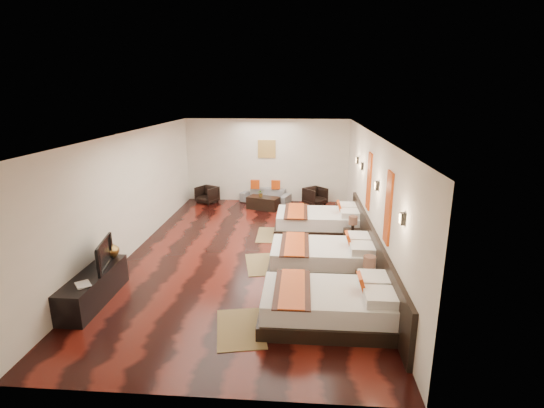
# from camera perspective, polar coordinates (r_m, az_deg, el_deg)

# --- Properties ---
(floor) EXTENTS (5.50, 9.50, 0.01)m
(floor) POSITION_cam_1_polar(r_m,az_deg,el_deg) (9.73, -3.15, -6.75)
(floor) COLOR black
(floor) RESTS_ON ground
(ceiling) EXTENTS (5.50, 9.50, 0.01)m
(ceiling) POSITION_cam_1_polar(r_m,az_deg,el_deg) (9.05, -3.42, 9.88)
(ceiling) COLOR white
(ceiling) RESTS_ON floor
(back_wall) EXTENTS (5.50, 0.01, 2.80)m
(back_wall) POSITION_cam_1_polar(r_m,az_deg,el_deg) (13.92, -0.73, 6.08)
(back_wall) COLOR silver
(back_wall) RESTS_ON floor
(left_wall) EXTENTS (0.01, 9.50, 2.80)m
(left_wall) POSITION_cam_1_polar(r_m,az_deg,el_deg) (10.03, -19.06, 1.48)
(left_wall) COLOR silver
(left_wall) RESTS_ON floor
(right_wall) EXTENTS (0.01, 9.50, 2.80)m
(right_wall) POSITION_cam_1_polar(r_m,az_deg,el_deg) (9.34, 13.69, 0.91)
(right_wall) COLOR silver
(right_wall) RESTS_ON floor
(headboard_panel) EXTENTS (0.08, 6.60, 0.90)m
(headboard_panel) POSITION_cam_1_polar(r_m,az_deg,el_deg) (8.88, 13.85, -6.33)
(headboard_panel) COLOR black
(headboard_panel) RESTS_ON floor
(bed_near) EXTENTS (2.24, 1.41, 0.86)m
(bed_near) POSITION_cam_1_polar(r_m,az_deg,el_deg) (6.96, 8.06, -13.81)
(bed_near) COLOR black
(bed_near) RESTS_ON floor
(bed_mid) EXTENTS (2.25, 1.41, 0.86)m
(bed_mid) POSITION_cam_1_polar(r_m,az_deg,el_deg) (8.77, 7.26, -7.37)
(bed_mid) COLOR black
(bed_mid) RESTS_ON floor
(bed_far) EXTENTS (2.32, 1.46, 0.88)m
(bed_far) POSITION_cam_1_polar(r_m,az_deg,el_deg) (11.00, 6.68, -2.49)
(bed_far) COLOR black
(bed_far) RESTS_ON floor
(nightstand_a) EXTENTS (0.42, 0.42, 0.83)m
(nightstand_a) POSITION_cam_1_polar(r_m,az_deg,el_deg) (7.79, 13.27, -10.78)
(nightstand_a) COLOR black
(nightstand_a) RESTS_ON floor
(nightstand_b) EXTENTS (0.40, 0.40, 0.80)m
(nightstand_b) POSITION_cam_1_polar(r_m,az_deg,el_deg) (10.09, 11.14, -4.51)
(nightstand_b) COLOR black
(nightstand_b) RESTS_ON floor
(jute_mat_near) EXTENTS (0.97, 1.32, 0.01)m
(jute_mat_near) POSITION_cam_1_polar(r_m,az_deg,el_deg) (6.87, -4.41, -16.94)
(jute_mat_near) COLOR olive
(jute_mat_near) RESTS_ON floor
(jute_mat_mid) EXTENTS (0.97, 1.32, 0.01)m
(jute_mat_mid) POSITION_cam_1_polar(r_m,az_deg,el_deg) (9.08, -1.17, -8.39)
(jute_mat_mid) COLOR olive
(jute_mat_mid) RESTS_ON floor
(jute_mat_far) EXTENTS (0.77, 1.22, 0.01)m
(jute_mat_far) POSITION_cam_1_polar(r_m,az_deg,el_deg) (10.82, -0.09, -4.35)
(jute_mat_far) COLOR olive
(jute_mat_far) RESTS_ON floor
(tv_console) EXTENTS (0.50, 1.80, 0.55)m
(tv_console) POSITION_cam_1_polar(r_m,az_deg,el_deg) (8.14, -23.67, -10.65)
(tv_console) COLOR black
(tv_console) RESTS_ON floor
(tv) EXTENTS (0.30, 0.93, 0.53)m
(tv) POSITION_cam_1_polar(r_m,az_deg,el_deg) (8.11, -22.96, -6.51)
(tv) COLOR black
(tv) RESTS_ON tv_console
(book) EXTENTS (0.36, 0.37, 0.03)m
(book) POSITION_cam_1_polar(r_m,az_deg,el_deg) (7.61, -25.73, -10.35)
(book) COLOR black
(book) RESTS_ON tv_console
(figurine) EXTENTS (0.39, 0.39, 0.36)m
(figurine) POSITION_cam_1_polar(r_m,az_deg,el_deg) (8.57, -21.72, -5.81)
(figurine) COLOR brown
(figurine) RESTS_ON tv_console
(sofa) EXTENTS (1.78, 1.14, 0.49)m
(sofa) POSITION_cam_1_polar(r_m,az_deg,el_deg) (13.87, -0.92, 1.16)
(sofa) COLOR slate
(sofa) RESTS_ON floor
(armchair_left) EXTENTS (0.84, 0.84, 0.57)m
(armchair_left) POSITION_cam_1_polar(r_m,az_deg,el_deg) (14.01, -9.06, 1.29)
(armchair_left) COLOR black
(armchair_left) RESTS_ON floor
(armchair_right) EXTENTS (0.89, 0.90, 0.59)m
(armchair_right) POSITION_cam_1_polar(r_m,az_deg,el_deg) (13.69, 6.05, 1.10)
(armchair_right) COLOR black
(armchair_right) RESTS_ON floor
(coffee_table) EXTENTS (1.11, 0.81, 0.40)m
(coffee_table) POSITION_cam_1_polar(r_m,az_deg,el_deg) (13.15, -1.22, 0.15)
(coffee_table) COLOR black
(coffee_table) RESTS_ON floor
(table_plant) EXTENTS (0.25, 0.23, 0.24)m
(table_plant) POSITION_cam_1_polar(r_m,az_deg,el_deg) (13.08, -1.56, 1.52)
(table_plant) COLOR #2A551C
(table_plant) RESTS_ON coffee_table
(orange_panel_a) EXTENTS (0.04, 0.40, 1.30)m
(orange_panel_a) POSITION_cam_1_polar(r_m,az_deg,el_deg) (7.46, 15.95, -0.54)
(orange_panel_a) COLOR #D86014
(orange_panel_a) RESTS_ON right_wall
(orange_panel_b) EXTENTS (0.04, 0.40, 1.30)m
(orange_panel_b) POSITION_cam_1_polar(r_m,az_deg,el_deg) (9.56, 13.41, 3.11)
(orange_panel_b) COLOR #D86014
(orange_panel_b) RESTS_ON right_wall
(sconce_near) EXTENTS (0.07, 0.12, 0.18)m
(sconce_near) POSITION_cam_1_polar(r_m,az_deg,el_deg) (6.38, 17.72, -1.97)
(sconce_near) COLOR black
(sconce_near) RESTS_ON right_wall
(sconce_mid) EXTENTS (0.07, 0.12, 0.18)m
(sconce_mid) POSITION_cam_1_polar(r_m,az_deg,el_deg) (8.47, 14.42, 2.50)
(sconce_mid) COLOR black
(sconce_mid) RESTS_ON right_wall
(sconce_far) EXTENTS (0.07, 0.12, 0.18)m
(sconce_far) POSITION_cam_1_polar(r_m,az_deg,el_deg) (10.60, 12.43, 5.19)
(sconce_far) COLOR black
(sconce_far) RESTS_ON right_wall
(sconce_lounge) EXTENTS (0.07, 0.12, 0.18)m
(sconce_lounge) POSITION_cam_1_polar(r_m,az_deg,el_deg) (11.47, 11.82, 6.00)
(sconce_lounge) COLOR black
(sconce_lounge) RESTS_ON right_wall
(gold_artwork) EXTENTS (0.60, 0.04, 0.60)m
(gold_artwork) POSITION_cam_1_polar(r_m,az_deg,el_deg) (13.84, -0.74, 7.70)
(gold_artwork) COLOR #AD873F
(gold_artwork) RESTS_ON back_wall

